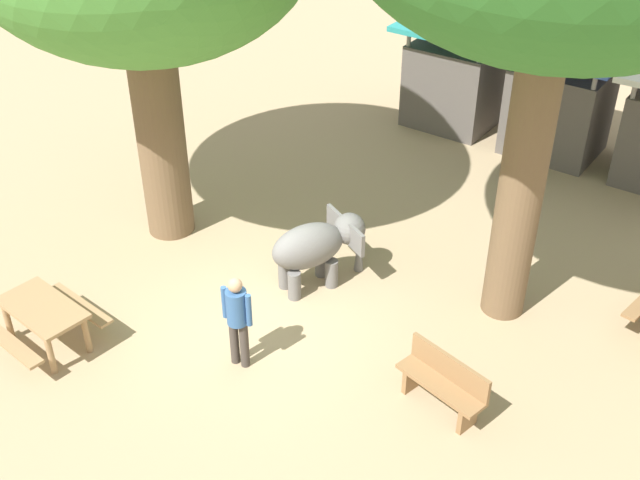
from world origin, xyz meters
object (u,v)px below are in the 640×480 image
Objects in this scene: elephant at (318,246)px; market_stall_teal at (455,79)px; person_handler at (237,316)px; wooden_bench at (444,382)px; market_stall_blue at (559,105)px; picnic_table_far at (44,316)px.

elephant is 7.47m from market_stall_teal.
market_stall_teal reaches higher than person_handler.
market_stall_teal reaches higher than wooden_bench.
market_stall_blue is (-1.82, 8.73, 0.67)m from wooden_bench.
person_handler is 3.13m from picnic_table_far.
market_stall_blue reaches higher than elephant.
person_handler reaches higher than wooden_bench.
elephant is 1.21× the size of wooden_bench.
market_stall_blue is at bearing -65.37° from wooden_bench.
elephant reaches higher than picnic_table_far.
person_handler is 0.99× the size of picnic_table_far.
picnic_table_far is at bearing -109.15° from market_stall_blue.
wooden_bench is (2.96, 1.02, -0.48)m from person_handler.
wooden_bench is 6.22m from picnic_table_far.
wooden_bench is (3.21, -1.37, -0.33)m from elephant.
market_stall_blue is (2.60, 0.00, 0.00)m from market_stall_teal.
market_stall_teal is at bearing -91.31° from picnic_table_far.
elephant is at bearing -2.51° from person_handler.
wooden_bench is 0.89× the size of picnic_table_far.
market_stall_teal is at bearing 180.00° from market_stall_blue.
market_stall_teal is 1.00× the size of market_stall_blue.
person_handler reaches higher than elephant.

